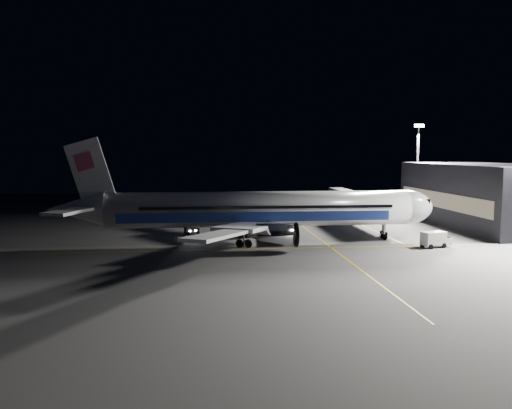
{
  "coord_description": "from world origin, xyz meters",
  "views": [
    {
      "loc": [
        -8.9,
        -78.37,
        14.29
      ],
      "look_at": [
        -0.7,
        0.1,
        6.0
      ],
      "focal_mm": 35.0,
      "sensor_mm": 36.0,
      "label": 1
    }
  ],
  "objects_px": {
    "jet_bridge": "(360,201)",
    "service_truck": "(436,239)",
    "baggage_tug": "(192,230)",
    "floodlight_mast_north": "(418,161)",
    "safety_cone_b": "(293,235)",
    "safety_cone_a": "(231,228)",
    "airliner": "(254,210)",
    "safety_cone_c": "(279,231)"
  },
  "relations": [
    {
      "from": "service_truck",
      "to": "safety_cone_c",
      "type": "height_order",
      "value": "service_truck"
    },
    {
      "from": "jet_bridge",
      "to": "safety_cone_a",
      "type": "distance_m",
      "value": 26.7
    },
    {
      "from": "floodlight_mast_north",
      "to": "safety_cone_c",
      "type": "xyz_separation_m",
      "value": [
        -35.75,
        -23.34,
        -12.06
      ]
    },
    {
      "from": "jet_bridge",
      "to": "safety_cone_c",
      "type": "bearing_deg",
      "value": -152.08
    },
    {
      "from": "airliner",
      "to": "service_truck",
      "type": "height_order",
      "value": "airliner"
    },
    {
      "from": "safety_cone_a",
      "to": "safety_cone_b",
      "type": "relative_size",
      "value": 0.92
    },
    {
      "from": "floodlight_mast_north",
      "to": "safety_cone_c",
      "type": "relative_size",
      "value": 32.99
    },
    {
      "from": "baggage_tug",
      "to": "safety_cone_a",
      "type": "xyz_separation_m",
      "value": [
        7.23,
        4.92,
        -0.54
      ]
    },
    {
      "from": "safety_cone_b",
      "to": "safety_cone_a",
      "type": "bearing_deg",
      "value": 136.77
    },
    {
      "from": "airliner",
      "to": "safety_cone_a",
      "type": "relative_size",
      "value": 119.9
    },
    {
      "from": "floodlight_mast_north",
      "to": "jet_bridge",
      "type": "bearing_deg",
      "value": -142.26
    },
    {
      "from": "service_truck",
      "to": "safety_cone_a",
      "type": "xyz_separation_m",
      "value": [
        -29.69,
        20.76,
        -1.03
      ]
    },
    {
      "from": "airliner",
      "to": "baggage_tug",
      "type": "xyz_separation_m",
      "value": [
        -10.06,
        8.4,
        -4.37
      ]
    },
    {
      "from": "baggage_tug",
      "to": "floodlight_mast_north",
      "type": "bearing_deg",
      "value": 8.03
    },
    {
      "from": "baggage_tug",
      "to": "safety_cone_a",
      "type": "height_order",
      "value": "baggage_tug"
    },
    {
      "from": "floodlight_mast_north",
      "to": "safety_cone_b",
      "type": "bearing_deg",
      "value": -140.54
    },
    {
      "from": "airliner",
      "to": "service_truck",
      "type": "distance_m",
      "value": 28.13
    },
    {
      "from": "jet_bridge",
      "to": "safety_cone_c",
      "type": "relative_size",
      "value": 54.83
    },
    {
      "from": "jet_bridge",
      "to": "safety_cone_a",
      "type": "height_order",
      "value": "jet_bridge"
    },
    {
      "from": "floodlight_mast_north",
      "to": "airliner",
      "type": "bearing_deg",
      "value": -142.09
    },
    {
      "from": "jet_bridge",
      "to": "safety_cone_b",
      "type": "height_order",
      "value": "jet_bridge"
    },
    {
      "from": "baggage_tug",
      "to": "jet_bridge",
      "type": "bearing_deg",
      "value": -0.49
    },
    {
      "from": "floodlight_mast_north",
      "to": "safety_cone_b",
      "type": "relative_size",
      "value": 37.04
    },
    {
      "from": "baggage_tug",
      "to": "safety_cone_c",
      "type": "height_order",
      "value": "baggage_tug"
    },
    {
      "from": "jet_bridge",
      "to": "safety_cone_c",
      "type": "xyz_separation_m",
      "value": [
        -17.75,
        -9.41,
        -4.27
      ]
    },
    {
      "from": "jet_bridge",
      "to": "service_truck",
      "type": "bearing_deg",
      "value": -81.58
    },
    {
      "from": "service_truck",
      "to": "safety_cone_b",
      "type": "distance_m",
      "value": 22.87
    },
    {
      "from": "floodlight_mast_north",
      "to": "safety_cone_a",
      "type": "relative_size",
      "value": 40.37
    },
    {
      "from": "airliner",
      "to": "service_truck",
      "type": "relative_size",
      "value": 12.26
    },
    {
      "from": "service_truck",
      "to": "baggage_tug",
      "type": "distance_m",
      "value": 40.17
    },
    {
      "from": "service_truck",
      "to": "safety_cone_c",
      "type": "bearing_deg",
      "value": 126.96
    },
    {
      "from": "baggage_tug",
      "to": "safety_cone_b",
      "type": "xyz_separation_m",
      "value": [
        17.14,
        -4.4,
        -0.51
      ]
    },
    {
      "from": "safety_cone_b",
      "to": "service_truck",
      "type": "bearing_deg",
      "value": -30.06
    },
    {
      "from": "jet_bridge",
      "to": "baggage_tug",
      "type": "relative_size",
      "value": 12.26
    },
    {
      "from": "service_truck",
      "to": "safety_cone_b",
      "type": "bearing_deg",
      "value": 133.68
    },
    {
      "from": "service_truck",
      "to": "safety_cone_c",
      "type": "xyz_separation_m",
      "value": [
        -21.52,
        16.09,
        -0.97
      ]
    },
    {
      "from": "floodlight_mast_north",
      "to": "safety_cone_a",
      "type": "distance_m",
      "value": 49.23
    },
    {
      "from": "safety_cone_a",
      "to": "safety_cone_c",
      "type": "relative_size",
      "value": 0.82
    },
    {
      "from": "baggage_tug",
      "to": "safety_cone_b",
      "type": "distance_m",
      "value": 17.7
    },
    {
      "from": "airliner",
      "to": "safety_cone_a",
      "type": "bearing_deg",
      "value": 102.03
    },
    {
      "from": "service_truck",
      "to": "airliner",
      "type": "bearing_deg",
      "value": 148.25
    },
    {
      "from": "jet_bridge",
      "to": "safety_cone_b",
      "type": "bearing_deg",
      "value": -138.7
    }
  ]
}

